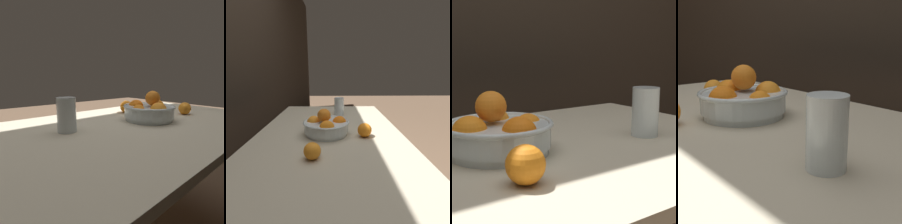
{
  "view_description": "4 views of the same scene",
  "coord_description": "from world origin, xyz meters",
  "views": [
    {
      "loc": [
        0.68,
        0.56,
        0.95
      ],
      "look_at": [
        0.2,
        -0.0,
        0.81
      ],
      "focal_mm": 28.0,
      "sensor_mm": 36.0,
      "label": 1
    },
    {
      "loc": [
        -0.95,
        -0.03,
        1.11
      ],
      "look_at": [
        0.17,
        -0.05,
        0.83
      ],
      "focal_mm": 28.0,
      "sensor_mm": 36.0,
      "label": 2
    },
    {
      "loc": [
        -0.39,
        -0.77,
        1.01
      ],
      "look_at": [
        0.16,
        0.01,
        0.83
      ],
      "focal_mm": 60.0,
      "sensor_mm": 36.0,
      "label": 3
    },
    {
      "loc": [
        0.74,
        -0.45,
        0.99
      ],
      "look_at": [
        0.22,
        -0.01,
        0.81
      ],
      "focal_mm": 50.0,
      "sensor_mm": 36.0,
      "label": 4
    }
  ],
  "objects": [
    {
      "name": "dining_table",
      "position": [
        0.0,
        0.0,
        0.67
      ],
      "size": [
        1.39,
        0.82,
        0.75
      ],
      "color": "#B7AD93",
      "rests_on": "ground_plane"
    },
    {
      "name": "fruit_bowl",
      "position": [
        -0.02,
        0.02,
        0.8
      ],
      "size": [
        0.26,
        0.26,
        0.15
      ],
      "color": "silver",
      "rests_on": "dining_table"
    },
    {
      "name": "juice_glass",
      "position": [
        0.39,
        -0.06,
        0.81
      ],
      "size": [
        0.07,
        0.07,
        0.14
      ],
      "color": "#F4A314",
      "rests_on": "dining_table"
    },
    {
      "name": "orange_loose_near_bowl",
      "position": [
        -0.3,
        0.06,
        0.78
      ],
      "size": [
        0.07,
        0.07,
        0.07
      ],
      "primitive_type": "sphere",
      "color": "orange",
      "rests_on": "dining_table"
    }
  ]
}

